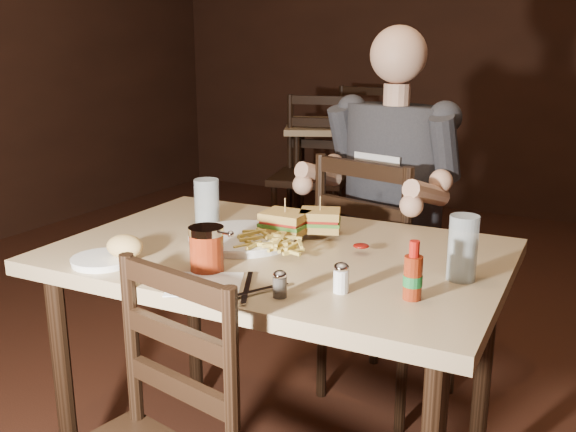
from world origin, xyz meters
The scene contains 23 objects.
room_shell centered at (0.00, 0.00, 1.40)m, with size 7.00×7.00×7.00m.
main_table centered at (-0.08, -0.15, 0.69)m, with size 1.19×0.82×0.77m.
bg_table centered at (-1.01, 2.50, 0.68)m, with size 1.06×1.06×0.77m.
chair_far centered at (0.00, 0.54, 0.47)m, with size 0.43×0.47×0.93m, color black, non-canonical shape.
bg_chair_far centered at (-1.01, 3.05, 0.50)m, with size 0.46×0.50×1.00m, color black, non-canonical shape.
bg_chair_near centered at (-1.01, 1.95, 0.49)m, with size 0.45×0.50×0.98m, color black, non-canonical shape.
diner centered at (-0.01, 0.50, 0.92)m, with size 0.51×0.40×0.88m, color #2C2C31, non-canonical shape.
dinner_plate centered at (-0.20, -0.14, 0.78)m, with size 0.29×0.29×0.02m, color white.
sandwich_left centered at (-0.11, -0.05, 0.84)m, with size 0.12×0.10×0.10m, color gold, non-canonical shape.
sandwich_right centered at (-0.03, 0.02, 0.84)m, with size 0.11×0.09×0.10m, color gold, non-canonical shape.
fries_pile centered at (-0.08, -0.18, 0.80)m, with size 0.24×0.17×0.04m, color #D2B953, non-canonical shape.
ketchup_dollop centered at (0.13, -0.08, 0.79)m, with size 0.04×0.04×0.01m, color maroon.
glass_left centered at (-0.39, -0.03, 0.84)m, with size 0.07×0.07×0.14m, color silver.
glass_right centered at (0.41, -0.14, 0.85)m, with size 0.07×0.07×0.15m, color silver.
hot_sauce centered at (0.34, -0.31, 0.84)m, with size 0.04×0.04×0.13m, color maroon, non-canonical shape.
salt_shaker centered at (0.19, -0.35, 0.80)m, with size 0.03×0.03×0.06m, color white, non-canonical shape.
pepper_shaker centered at (0.09, -0.44, 0.80)m, with size 0.03×0.03×0.06m, color #38332D, non-canonical shape.
syrup_dispenser centered at (-0.15, -0.37, 0.83)m, with size 0.09×0.09×0.11m, color maroon, non-canonical shape.
napkin centered at (-0.10, -0.45, 0.77)m, with size 0.16×0.15×0.00m, color white.
knife centered at (0.00, -0.43, 0.78)m, with size 0.01×0.19×0.00m, color silver.
fork centered at (0.03, -0.45, 0.78)m, with size 0.01×0.17×0.01m, color silver.
side_plate centered at (-0.41, -0.46, 0.78)m, with size 0.15×0.15×0.01m, color white.
bread_roll centered at (-0.37, -0.42, 0.81)m, with size 0.10×0.08×0.06m, color tan.
Camera 1 is at (0.71, -1.57, 1.30)m, focal length 40.00 mm.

